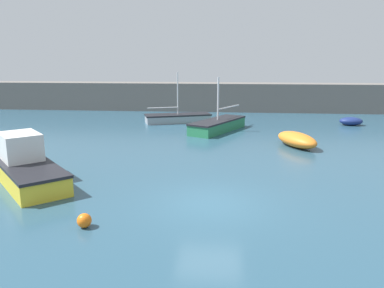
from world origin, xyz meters
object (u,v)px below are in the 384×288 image
at_px(sailboat_short_mast, 218,125).
at_px(open_tender_yellow, 297,140).
at_px(motorboat_grey_hull, 24,165).
at_px(dinghy_near_pier, 351,121).
at_px(mooring_buoy_orange, 84,221).
at_px(sailboat_twin_hulled, 178,118).

height_order(sailboat_short_mast, open_tender_yellow, sailboat_short_mast).
bearing_deg(motorboat_grey_hull, dinghy_near_pier, 87.72).
bearing_deg(dinghy_near_pier, mooring_buoy_orange, 59.93).
relative_size(sailboat_twin_hulled, dinghy_near_pier, 3.05).
height_order(motorboat_grey_hull, open_tender_yellow, motorboat_grey_hull).
bearing_deg(sailboat_short_mast, sailboat_twin_hulled, -108.55).
bearing_deg(dinghy_near_pier, sailboat_short_mast, 23.70).
xyz_separation_m(sailboat_twin_hulled, mooring_buoy_orange, (-0.23, -20.59, -0.14)).
height_order(sailboat_twin_hulled, dinghy_near_pier, sailboat_twin_hulled).
height_order(motorboat_grey_hull, sailboat_twin_hulled, sailboat_twin_hulled).
distance_m(dinghy_near_pier, mooring_buoy_orange, 25.13).
bearing_deg(mooring_buoy_orange, sailboat_twin_hulled, 89.35).
relative_size(motorboat_grey_hull, open_tender_yellow, 1.64).
height_order(dinghy_near_pier, mooring_buoy_orange, dinghy_near_pier).
xyz_separation_m(sailboat_twin_hulled, dinghy_near_pier, (14.24, -0.05, -0.04)).
relative_size(sailboat_twin_hulled, mooring_buoy_orange, 12.53).
xyz_separation_m(motorboat_grey_hull, open_tender_yellow, (13.11, 7.87, -0.26)).
bearing_deg(mooring_buoy_orange, motorboat_grey_hull, 135.17).
xyz_separation_m(sailboat_short_mast, mooring_buoy_orange, (-3.74, -16.93, -0.22)).
distance_m(motorboat_grey_hull, sailboat_twin_hulled, 16.87).
xyz_separation_m(open_tender_yellow, mooring_buoy_orange, (-8.71, -12.24, -0.21)).
bearing_deg(sailboat_twin_hulled, motorboat_grey_hull, -125.44).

